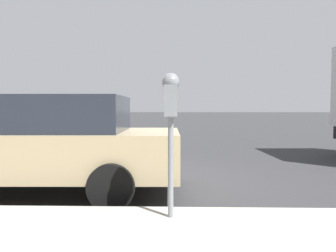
# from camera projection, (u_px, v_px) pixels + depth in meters

# --- Properties ---
(ground_plane) EXTENTS (220.00, 220.00, 0.00)m
(ground_plane) POSITION_uv_depth(u_px,v_px,m) (133.00, 181.00, 6.20)
(ground_plane) COLOR #333335
(parking_meter) EXTENTS (0.21, 0.19, 1.58)m
(parking_meter) POSITION_uv_depth(u_px,v_px,m) (171.00, 107.00, 3.54)
(parking_meter) COLOR gray
(parking_meter) RESTS_ON sidewalk
(car_tan) EXTENTS (2.17, 4.91, 1.57)m
(car_tan) POSITION_uv_depth(u_px,v_px,m) (31.00, 142.00, 5.29)
(car_tan) COLOR tan
(car_tan) RESTS_ON ground_plane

